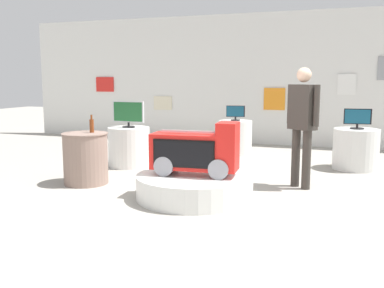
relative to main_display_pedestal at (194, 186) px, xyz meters
The scene contains 13 objects.
ground_plane 0.42m from the main_display_pedestal, 64.49° to the right, with size 30.00×30.00×0.00m, color #9E998E.
back_wall_display 5.20m from the main_display_pedestal, 87.91° to the left, with size 12.74×0.13×3.01m.
main_display_pedestal is the anchor object (origin of this frame).
novelty_firetruck_tv 0.43m from the main_display_pedestal, 13.11° to the right, with size 1.12×0.49×0.68m.
display_pedestal_left_rear 3.42m from the main_display_pedestal, 95.19° to the left, with size 0.67×0.67×0.68m, color silver.
tv_on_left_rear 3.48m from the main_display_pedestal, 95.21° to the left, with size 0.37×0.18×0.30m.
display_pedestal_center_rear 2.38m from the main_display_pedestal, 138.04° to the left, with size 0.72×0.72×0.68m, color silver.
tv_on_center_rear 2.49m from the main_display_pedestal, 138.11° to the left, with size 0.60×0.22×0.45m.
display_pedestal_right_rear 3.30m from the main_display_pedestal, 53.28° to the left, with size 0.75×0.75×0.68m, color silver.
tv_on_right_rear 3.37m from the main_display_pedestal, 53.25° to the left, with size 0.44×0.23×0.34m.
side_table_round 1.78m from the main_display_pedestal, behind, with size 0.66×0.66×0.75m.
bottle_on_side_table 1.85m from the main_display_pedestal, 169.92° to the left, with size 0.06×0.06×0.26m.
shopper_browsing_near_truck 1.79m from the main_display_pedestal, 39.64° to the left, with size 0.46×0.39×1.67m.
Camera 1 is at (1.63, -4.80, 1.52)m, focal length 40.96 mm.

